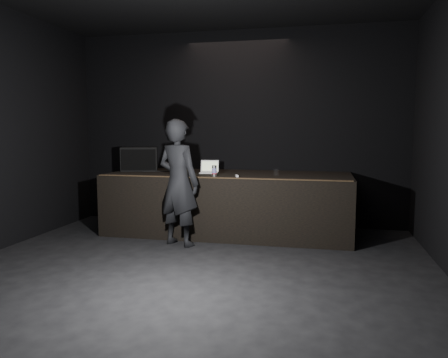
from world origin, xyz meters
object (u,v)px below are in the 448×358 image
(beer_can, at_px, (214,171))
(person, at_px, (178,183))
(laptop, at_px, (209,170))
(stage_monitor, at_px, (139,159))
(stage_riser, at_px, (228,203))

(beer_can, relative_size, person, 0.09)
(laptop, xyz_separation_m, beer_can, (0.23, -0.57, 0.03))
(stage_monitor, distance_m, laptop, 1.34)
(stage_riser, bearing_deg, laptop, 175.01)
(laptop, bearing_deg, person, -108.88)
(stage_riser, height_order, stage_monitor, stage_monitor)
(stage_monitor, relative_size, person, 0.39)
(stage_riser, relative_size, beer_can, 22.61)
(beer_can, height_order, person, person)
(laptop, height_order, person, person)
(stage_riser, height_order, laptop, laptop)
(stage_monitor, bearing_deg, stage_riser, -25.90)
(person, bearing_deg, stage_monitor, -25.15)
(laptop, distance_m, beer_can, 0.62)
(stage_riser, relative_size, laptop, 11.98)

